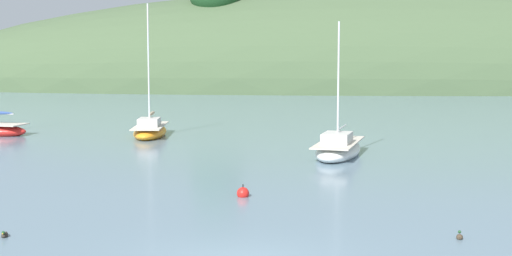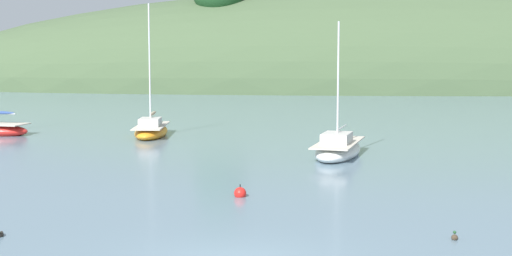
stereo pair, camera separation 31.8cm
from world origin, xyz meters
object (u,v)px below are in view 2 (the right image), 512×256
(duck_trailing, at_px, (0,234))
(sailboat_yellow_far, at_px, (338,149))
(sailboat_teal_outer, at_px, (151,130))
(mooring_buoy_inner, at_px, (240,193))
(duck_straggler, at_px, (455,237))

(duck_trailing, bearing_deg, sailboat_yellow_far, 55.13)
(sailboat_teal_outer, bearing_deg, mooring_buoy_inner, -70.63)
(sailboat_teal_outer, bearing_deg, duck_trailing, -90.41)
(sailboat_yellow_far, distance_m, duck_straggler, 15.45)
(sailboat_teal_outer, relative_size, duck_straggler, 19.07)
(duck_trailing, bearing_deg, mooring_buoy_inner, 41.08)
(duck_straggler, bearing_deg, sailboat_teal_outer, 118.02)
(sailboat_yellow_far, distance_m, mooring_buoy_inner, 10.70)
(mooring_buoy_inner, distance_m, duck_trailing, 8.51)
(sailboat_teal_outer, xyz_separation_m, sailboat_yellow_far, (10.55, -7.97, 0.00))
(sailboat_teal_outer, distance_m, sailboat_yellow_far, 13.22)
(sailboat_teal_outer, height_order, duck_trailing, sailboat_teal_outer)
(sailboat_teal_outer, bearing_deg, duck_straggler, -61.98)
(sailboat_yellow_far, relative_size, mooring_buoy_inner, 12.45)
(duck_trailing, relative_size, duck_straggler, 1.01)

